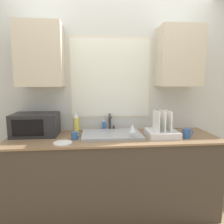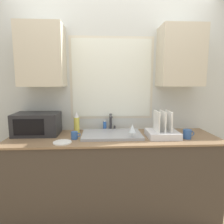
# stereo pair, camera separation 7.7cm
# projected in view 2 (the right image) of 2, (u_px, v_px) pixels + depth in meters

# --- Properties ---
(countertop) EXTENTS (2.30, 0.69, 0.90)m
(countertop) POSITION_uv_depth(u_px,v_px,m) (113.00, 174.00, 2.29)
(countertop) COLOR #42382D
(countertop) RESTS_ON ground_plane
(wall_back) EXTENTS (6.00, 0.38, 2.60)m
(wall_back) POSITION_uv_depth(u_px,v_px,m) (112.00, 90.00, 2.47)
(wall_back) COLOR silver
(wall_back) RESTS_ON ground_plane
(sink_basin) EXTENTS (0.66, 0.44, 0.03)m
(sink_basin) POSITION_uv_depth(u_px,v_px,m) (112.00, 134.00, 2.24)
(sink_basin) COLOR #9EA0A5
(sink_basin) RESTS_ON countertop
(faucet) EXTENTS (0.08, 0.19, 0.21)m
(faucet) POSITION_uv_depth(u_px,v_px,m) (111.00, 121.00, 2.44)
(faucet) COLOR #333338
(faucet) RESTS_ON countertop
(microwave) EXTENTS (0.49, 0.34, 0.25)m
(microwave) POSITION_uv_depth(u_px,v_px,m) (37.00, 124.00, 2.28)
(microwave) COLOR #232326
(microwave) RESTS_ON countertop
(dish_rack) EXTENTS (0.33, 0.32, 0.29)m
(dish_rack) POSITION_uv_depth(u_px,v_px,m) (162.00, 132.00, 2.18)
(dish_rack) COLOR silver
(dish_rack) RESTS_ON countertop
(spray_bottle) EXTENTS (0.07, 0.07, 0.26)m
(spray_bottle) POSITION_uv_depth(u_px,v_px,m) (77.00, 123.00, 2.34)
(spray_bottle) COLOR #D8CC4C
(spray_bottle) RESTS_ON countertop
(soap_bottle) EXTENTS (0.04, 0.04, 0.13)m
(soap_bottle) POSITION_uv_depth(u_px,v_px,m) (105.00, 126.00, 2.48)
(soap_bottle) COLOR blue
(soap_bottle) RESTS_ON countertop
(mug_near_sink) EXTENTS (0.10, 0.07, 0.08)m
(mug_near_sink) POSITION_uv_depth(u_px,v_px,m) (75.00, 135.00, 2.11)
(mug_near_sink) COLOR #335999
(mug_near_sink) RESTS_ON countertop
(wine_glass) EXTENTS (0.08, 0.08, 0.16)m
(wine_glass) POSITION_uv_depth(u_px,v_px,m) (132.00, 129.00, 2.08)
(wine_glass) COLOR silver
(wine_glass) RESTS_ON countertop
(mug_by_rack) EXTENTS (0.12, 0.09, 0.10)m
(mug_by_rack) POSITION_uv_depth(u_px,v_px,m) (187.00, 134.00, 2.13)
(mug_by_rack) COLOR #335999
(mug_by_rack) RESTS_ON countertop
(small_plate) EXTENTS (0.18, 0.18, 0.01)m
(small_plate) POSITION_uv_depth(u_px,v_px,m) (62.00, 142.00, 1.98)
(small_plate) COLOR white
(small_plate) RESTS_ON countertop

